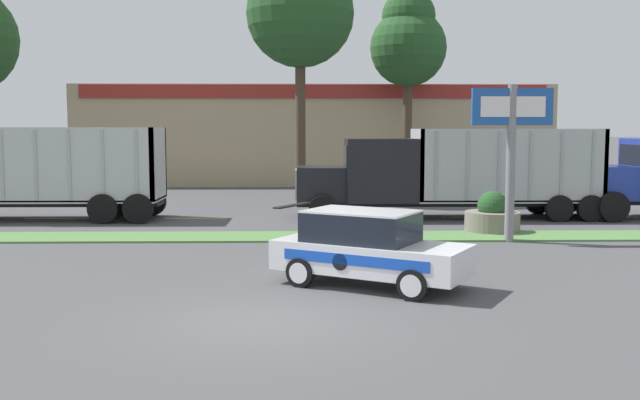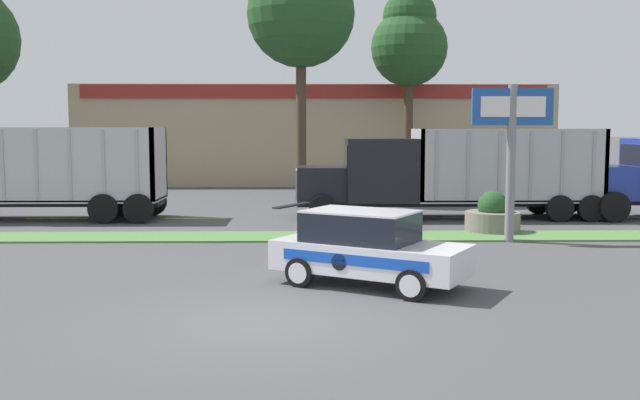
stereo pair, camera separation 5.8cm
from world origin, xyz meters
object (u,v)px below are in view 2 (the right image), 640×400
(rally_car, at_px, (367,248))
(dump_truck_mid, at_px, (418,176))
(stone_planter, at_px, (493,217))
(traffic_cone, at_px, (412,259))
(store_sign_post, at_px, (512,132))

(rally_car, bearing_deg, dump_truck_mid, 76.04)
(stone_planter, bearing_deg, traffic_cone, -118.97)
(traffic_cone, bearing_deg, dump_truck_mid, 80.53)
(rally_car, xyz_separation_m, store_sign_post, (4.89, 6.11, 2.49))
(stone_planter, distance_m, traffic_cone, 7.57)
(stone_planter, bearing_deg, rally_car, -121.19)
(dump_truck_mid, xyz_separation_m, rally_car, (-2.98, -11.98, -0.77))
(dump_truck_mid, height_order, rally_car, dump_truck_mid)
(traffic_cone, bearing_deg, stone_planter, 61.03)
(rally_car, height_order, traffic_cone, rally_car)
(store_sign_post, bearing_deg, rally_car, -128.70)
(rally_car, bearing_deg, stone_planter, 58.81)
(store_sign_post, bearing_deg, stone_planter, 90.07)
(traffic_cone, bearing_deg, store_sign_post, 51.72)
(dump_truck_mid, relative_size, stone_planter, 6.38)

